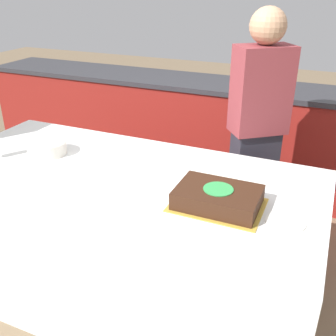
{
  "coord_description": "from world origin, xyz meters",
  "views": [
    {
      "loc": [
        0.99,
        -1.61,
        1.73
      ],
      "look_at": [
        0.29,
        0.0,
        0.87
      ],
      "focal_mm": 42.0,
      "sensor_mm": 36.0,
      "label": 1
    }
  ],
  "objects": [
    {
      "name": "ground_plane",
      "position": [
        0.0,
        0.0,
        0.0
      ],
      "size": [
        14.0,
        14.0,
        0.0
      ],
      "primitive_type": "plane",
      "color": "#7A664C"
    },
    {
      "name": "back_counter",
      "position": [
        0.0,
        1.6,
        0.46
      ],
      "size": [
        4.4,
        0.58,
        0.92
      ],
      "color": "maroon",
      "rests_on": "ground_plane"
    },
    {
      "name": "dining_table",
      "position": [
        0.0,
        0.0,
        0.38
      ],
      "size": [
        2.14,
        1.05,
        0.77
      ],
      "color": "silver",
      "rests_on": "ground_plane"
    },
    {
      "name": "cake",
      "position": [
        0.57,
        -0.08,
        0.81
      ],
      "size": [
        0.42,
        0.3,
        0.09
      ],
      "color": "gold",
      "rests_on": "dining_table"
    },
    {
      "name": "plate_stack",
      "position": [
        -0.53,
        0.08,
        0.81
      ],
      "size": [
        0.21,
        0.21,
        0.08
      ],
      "color": "white",
      "rests_on": "dining_table"
    },
    {
      "name": "side_plate_near_cake",
      "position": [
        0.5,
        0.18,
        0.77
      ],
      "size": [
        0.17,
        0.17,
        0.0
      ],
      "color": "white",
      "rests_on": "dining_table"
    },
    {
      "name": "side_plate_right_edge",
      "position": [
        0.89,
        -0.1,
        0.77
      ],
      "size": [
        0.17,
        0.17,
        0.0
      ],
      "color": "white",
      "rests_on": "dining_table"
    },
    {
      "name": "person_cutting_cake",
      "position": [
        0.57,
        0.75,
        0.83
      ],
      "size": [
        0.39,
        0.36,
        1.59
      ],
      "rotation": [
        0.0,
        0.0,
        -2.49
      ],
      "color": "#282833",
      "rests_on": "ground_plane"
    }
  ]
}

